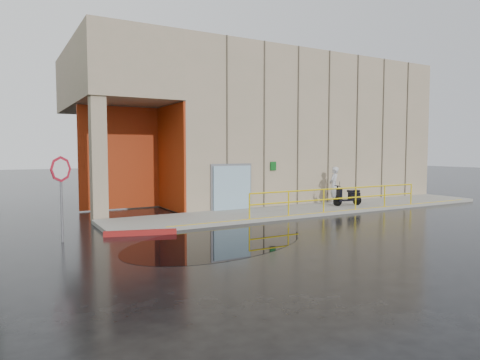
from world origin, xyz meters
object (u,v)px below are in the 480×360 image
object	(u,v)px
red_curb	(141,233)
stop_sign	(61,180)
scooter	(348,191)
person	(334,185)

from	to	relation	value
red_curb	stop_sign	bearing A→B (deg)	175.97
scooter	stop_sign	size ratio (longest dim) A/B	0.59
red_curb	scooter	bearing A→B (deg)	7.98
stop_sign	red_curb	distance (m)	3.05
scooter	stop_sign	bearing A→B (deg)	-164.33
person	red_curb	bearing A→B (deg)	-15.75
scooter	stop_sign	xyz separation A→B (m)	(-13.22, -1.34, 1.10)
person	red_curb	xyz separation A→B (m)	(-10.75, -2.47, -1.00)
person	stop_sign	distance (m)	13.39
person	scooter	distance (m)	0.99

